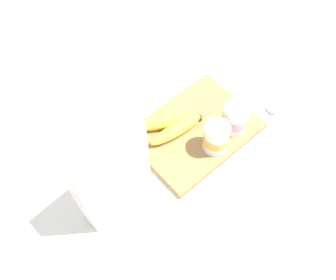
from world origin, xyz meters
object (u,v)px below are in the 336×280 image
at_px(cereal_box, 111,176).
at_px(spoon, 264,105).
at_px(yogurt_cup_back, 216,137).
at_px(yogurt_cup_front, 235,118).
at_px(banana_bunch, 172,126).
at_px(cutting_board, 195,131).

bearing_deg(cereal_box, spoon, 170.48).
bearing_deg(yogurt_cup_back, cereal_box, -10.58).
bearing_deg(spoon, yogurt_cup_front, -1.60).
bearing_deg(yogurt_cup_front, cereal_box, -6.75).
bearing_deg(banana_bunch, cutting_board, 140.71).
relative_size(yogurt_cup_front, spoon, 0.68).
bearing_deg(cereal_box, cutting_board, -179.88).
xyz_separation_m(yogurt_cup_back, banana_bunch, (0.05, -0.12, -0.03)).
relative_size(cutting_board, spoon, 2.53).
bearing_deg(yogurt_cup_front, spoon, 178.40).
distance_m(yogurt_cup_back, spoon, 0.23).
distance_m(cereal_box, spoon, 0.54).
relative_size(cereal_box, yogurt_cup_back, 3.07).
bearing_deg(cereal_box, yogurt_cup_back, 165.27).
bearing_deg(banana_bunch, spoon, 157.78).
bearing_deg(yogurt_cup_back, banana_bunch, -65.82).
bearing_deg(spoon, cereal_box, -5.37).
height_order(cutting_board, yogurt_cup_front, yogurt_cup_front).
relative_size(banana_bunch, spoon, 1.35).
bearing_deg(yogurt_cup_front, banana_bunch, -38.51).
distance_m(banana_bunch, spoon, 0.30).
relative_size(cutting_board, yogurt_cup_front, 3.75).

